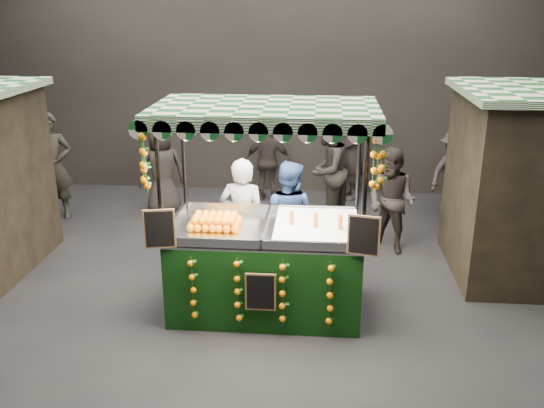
{
  "coord_description": "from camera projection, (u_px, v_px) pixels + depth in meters",
  "views": [
    {
      "loc": [
        1.1,
        -6.41,
        3.68
      ],
      "look_at": [
        0.5,
        0.51,
        1.26
      ],
      "focal_mm": 38.83,
      "sensor_mm": 36.0,
      "label": 1
    }
  ],
  "objects": [
    {
      "name": "ground",
      "position": [
        229.0,
        311.0,
        7.33
      ],
      "size": [
        12.0,
        12.0,
        0.0
      ],
      "primitive_type": "plane",
      "color": "black",
      "rests_on": "ground"
    },
    {
      "name": "market_hall",
      "position": [
        221.0,
        29.0,
        6.22
      ],
      "size": [
        12.1,
        10.1,
        5.05
      ],
      "color": "black",
      "rests_on": "ground"
    },
    {
      "name": "juice_stall",
      "position": [
        267.0,
        251.0,
        7.12
      ],
      "size": [
        2.64,
        1.55,
        2.56
      ],
      "color": "black",
      "rests_on": "ground"
    },
    {
      "name": "vendor_grey",
      "position": [
        243.0,
        221.0,
        7.89
      ],
      "size": [
        0.67,
        0.48,
        1.74
      ],
      "rotation": [
        0.0,
        0.0,
        3.04
      ],
      "color": "gray",
      "rests_on": "ground"
    },
    {
      "name": "vendor_blue",
      "position": [
        288.0,
        218.0,
        8.15
      ],
      "size": [
        0.95,
        0.83,
        1.63
      ],
      "rotation": [
        0.0,
        0.0,
        2.83
      ],
      "color": "navy",
      "rests_on": "ground"
    },
    {
      "name": "shopper_0",
      "position": [
        52.0,
        166.0,
        10.18
      ],
      "size": [
        0.79,
        0.63,
        1.88
      ],
      "rotation": [
        0.0,
        0.0,
        0.29
      ],
      "color": "black",
      "rests_on": "ground"
    },
    {
      "name": "shopper_1",
      "position": [
        391.0,
        201.0,
        8.85
      ],
      "size": [
        1.0,
        0.97,
        1.62
      ],
      "rotation": [
        0.0,
        0.0,
        -0.66
      ],
      "color": "#282220",
      "rests_on": "ground"
    },
    {
      "name": "shopper_2",
      "position": [
        268.0,
        161.0,
        11.17
      ],
      "size": [
        0.9,
        0.39,
        1.53
      ],
      "rotation": [
        0.0,
        0.0,
        3.13
      ],
      "color": "#2D2725",
      "rests_on": "ground"
    },
    {
      "name": "shopper_3",
      "position": [
        453.0,
        173.0,
        10.45
      ],
      "size": [
        1.14,
        1.0,
        1.53
      ],
      "rotation": [
        0.0,
        0.0,
        0.54
      ],
      "color": "#2E2625",
      "rests_on": "ground"
    },
    {
      "name": "shopper_4",
      "position": [
        162.0,
        171.0,
        10.34
      ],
      "size": [
        0.96,
        0.83,
        1.66
      ],
      "rotation": [
        0.0,
        0.0,
        3.61
      ],
      "color": "black",
      "rests_on": "ground"
    },
    {
      "name": "shopper_5",
      "position": [
        511.0,
        184.0,
        9.77
      ],
      "size": [
        1.2,
        1.45,
        1.56
      ],
      "rotation": [
        0.0,
        0.0,
        2.17
      ],
      "color": "black",
      "rests_on": "ground"
    },
    {
      "name": "shopper_6",
      "position": [
        352.0,
        152.0,
        11.22
      ],
      "size": [
        0.62,
        0.77,
        1.83
      ],
      "rotation": [
        0.0,
        0.0,
        -1.27
      ],
      "color": "#282320",
      "rests_on": "ground"
    },
    {
      "name": "shopper_7",
      "position": [
        327.0,
        171.0,
        9.98
      ],
      "size": [
        1.03,
        1.12,
        1.86
      ],
      "rotation": [
        0.0,
        0.0,
        -2.03
      ],
      "color": "black",
      "rests_on": "ground"
    }
  ]
}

